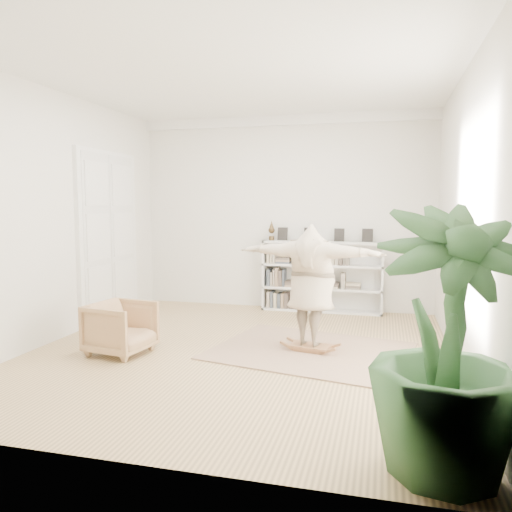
{
  "coord_description": "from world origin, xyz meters",
  "views": [
    {
      "loc": [
        1.84,
        -6.28,
        1.98
      ],
      "look_at": [
        0.12,
        0.4,
        1.26
      ],
      "focal_mm": 35.0,
      "sensor_mm": 36.0,
      "label": 1
    }
  ],
  "objects_px": {
    "bookshelf": "(322,277)",
    "rocker_board": "(310,346)",
    "armchair": "(121,328)",
    "houseplant": "(447,342)",
    "person": "(311,282)"
  },
  "relations": [
    {
      "from": "person",
      "to": "rocker_board",
      "type": "bearing_deg",
      "value": 48.57
    },
    {
      "from": "bookshelf",
      "to": "houseplant",
      "type": "distance_m",
      "value": 5.6
    },
    {
      "from": "armchair",
      "to": "houseplant",
      "type": "distance_m",
      "value": 4.39
    },
    {
      "from": "armchair",
      "to": "houseplant",
      "type": "xyz_separation_m",
      "value": [
        3.81,
        -2.08,
        0.65
      ]
    },
    {
      "from": "bookshelf",
      "to": "rocker_board",
      "type": "height_order",
      "value": "bookshelf"
    },
    {
      "from": "rocker_board",
      "to": "person",
      "type": "height_order",
      "value": "person"
    },
    {
      "from": "bookshelf",
      "to": "person",
      "type": "bearing_deg",
      "value": -86.16
    },
    {
      "from": "armchair",
      "to": "houseplant",
      "type": "height_order",
      "value": "houseplant"
    },
    {
      "from": "rocker_board",
      "to": "bookshelf",
      "type": "bearing_deg",
      "value": 105.54
    },
    {
      "from": "bookshelf",
      "to": "armchair",
      "type": "height_order",
      "value": "bookshelf"
    },
    {
      "from": "armchair",
      "to": "person",
      "type": "relative_size",
      "value": 0.38
    },
    {
      "from": "armchair",
      "to": "person",
      "type": "height_order",
      "value": "person"
    },
    {
      "from": "houseplant",
      "to": "bookshelf",
      "type": "bearing_deg",
      "value": 106.17
    },
    {
      "from": "armchair",
      "to": "bookshelf",
      "type": "bearing_deg",
      "value": -25.61
    },
    {
      "from": "bookshelf",
      "to": "armchair",
      "type": "xyz_separation_m",
      "value": [
        -2.25,
        -3.28,
        -0.29
      ]
    }
  ]
}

